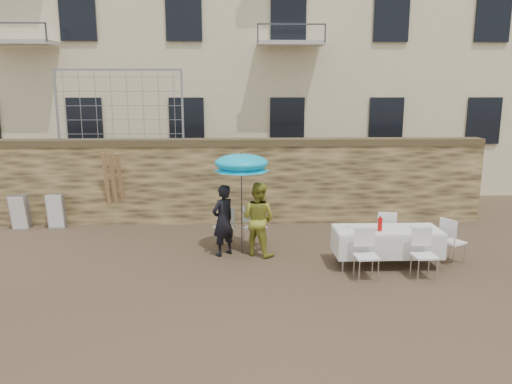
{
  "coord_description": "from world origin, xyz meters",
  "views": [
    {
      "loc": [
        0.04,
        -8.07,
        3.56
      ],
      "look_at": [
        0.4,
        2.2,
        1.4
      ],
      "focal_mm": 35.0,
      "sensor_mm": 36.0,
      "label": 1
    }
  ],
  "objects_px": {
    "chair_stack_right": "(57,210)",
    "banquet_table": "(387,231)",
    "table_chair_front_right": "(425,255)",
    "table_chair_side": "(453,241)",
    "man_suit": "(223,220)",
    "couple_chair_right": "(255,226)",
    "table_chair_back": "(385,231)",
    "couple_chair_left": "(224,227)",
    "umbrella": "(241,166)",
    "woman_dress": "(258,219)",
    "table_chair_front_left": "(367,255)",
    "chair_stack_left": "(22,210)",
    "soda_bottle": "(380,225)"
  },
  "relations": [
    {
      "from": "couple_chair_left",
      "to": "chair_stack_left",
      "type": "xyz_separation_m",
      "value": [
        -5.25,
        1.78,
        -0.02
      ]
    },
    {
      "from": "soda_bottle",
      "to": "table_chair_front_left",
      "type": "relative_size",
      "value": 0.27
    },
    {
      "from": "umbrella",
      "to": "banquet_table",
      "type": "bearing_deg",
      "value": -16.48
    },
    {
      "from": "couple_chair_right",
      "to": "banquet_table",
      "type": "distance_m",
      "value": 2.95
    },
    {
      "from": "couple_chair_right",
      "to": "man_suit",
      "type": "bearing_deg",
      "value": 76.9
    },
    {
      "from": "couple_chair_left",
      "to": "table_chair_side",
      "type": "height_order",
      "value": "same"
    },
    {
      "from": "table_chair_front_right",
      "to": "woman_dress",
      "type": "bearing_deg",
      "value": 150.3
    },
    {
      "from": "umbrella",
      "to": "banquet_table",
      "type": "distance_m",
      "value": 3.28
    },
    {
      "from": "umbrella",
      "to": "banquet_table",
      "type": "height_order",
      "value": "umbrella"
    },
    {
      "from": "table_chair_front_right",
      "to": "man_suit",
      "type": "bearing_deg",
      "value": 154.93
    },
    {
      "from": "man_suit",
      "to": "chair_stack_right",
      "type": "xyz_separation_m",
      "value": [
        -4.35,
        2.33,
        -0.31
      ]
    },
    {
      "from": "man_suit",
      "to": "table_chair_front_right",
      "type": "bearing_deg",
      "value": 115.25
    },
    {
      "from": "woman_dress",
      "to": "chair_stack_right",
      "type": "bearing_deg",
      "value": 7.73
    },
    {
      "from": "woman_dress",
      "to": "table_chair_side",
      "type": "distance_m",
      "value": 4.04
    },
    {
      "from": "woman_dress",
      "to": "table_chair_front_right",
      "type": "xyz_separation_m",
      "value": [
        3.07,
        -1.52,
        -0.32
      ]
    },
    {
      "from": "banquet_table",
      "to": "chair_stack_right",
      "type": "height_order",
      "value": "chair_stack_right"
    },
    {
      "from": "woman_dress",
      "to": "banquet_table",
      "type": "relative_size",
      "value": 0.76
    },
    {
      "from": "man_suit",
      "to": "table_chair_front_left",
      "type": "xyz_separation_m",
      "value": [
        2.72,
        -1.52,
        -0.29
      ]
    },
    {
      "from": "banquet_table",
      "to": "woman_dress",
      "type": "bearing_deg",
      "value": 163.45
    },
    {
      "from": "couple_chair_left",
      "to": "soda_bottle",
      "type": "relative_size",
      "value": 3.69
    },
    {
      "from": "man_suit",
      "to": "table_chair_back",
      "type": "relative_size",
      "value": 1.61
    },
    {
      "from": "chair_stack_right",
      "to": "banquet_table",
      "type": "bearing_deg",
      "value": -21.98
    },
    {
      "from": "table_chair_back",
      "to": "chair_stack_left",
      "type": "relative_size",
      "value": 1.04
    },
    {
      "from": "banquet_table",
      "to": "table_chair_side",
      "type": "xyz_separation_m",
      "value": [
        1.4,
        0.1,
        -0.25
      ]
    },
    {
      "from": "couple_chair_left",
      "to": "woman_dress",
      "type": "bearing_deg",
      "value": 125.98
    },
    {
      "from": "table_chair_back",
      "to": "chair_stack_right",
      "type": "xyz_separation_m",
      "value": [
        -7.87,
        2.3,
        -0.02
      ]
    },
    {
      "from": "banquet_table",
      "to": "umbrella",
      "type": "bearing_deg",
      "value": 163.52
    },
    {
      "from": "couple_chair_left",
      "to": "table_chair_front_left",
      "type": "height_order",
      "value": "same"
    },
    {
      "from": "woman_dress",
      "to": "table_chair_back",
      "type": "bearing_deg",
      "value": -146.97
    },
    {
      "from": "man_suit",
      "to": "woman_dress",
      "type": "xyz_separation_m",
      "value": [
        0.75,
        0.0,
        0.02
      ]
    },
    {
      "from": "table_chair_front_right",
      "to": "table_chair_back",
      "type": "height_order",
      "value": "same"
    },
    {
      "from": "couple_chair_right",
      "to": "chair_stack_left",
      "type": "relative_size",
      "value": 1.04
    },
    {
      "from": "banquet_table",
      "to": "table_chair_front_left",
      "type": "distance_m",
      "value": 0.99
    },
    {
      "from": "table_chair_front_left",
      "to": "table_chair_side",
      "type": "bearing_deg",
      "value": 19.86
    },
    {
      "from": "umbrella",
      "to": "banquet_table",
      "type": "relative_size",
      "value": 0.98
    },
    {
      "from": "umbrella",
      "to": "couple_chair_right",
      "type": "xyz_separation_m",
      "value": [
        0.3,
        0.45,
        -1.46
      ]
    },
    {
      "from": "table_chair_front_right",
      "to": "table_chair_back",
      "type": "bearing_deg",
      "value": 97.49
    },
    {
      "from": "couple_chair_left",
      "to": "chair_stack_right",
      "type": "distance_m",
      "value": 4.7
    },
    {
      "from": "banquet_table",
      "to": "soda_bottle",
      "type": "relative_size",
      "value": 8.08
    },
    {
      "from": "umbrella",
      "to": "table_chair_front_right",
      "type": "distance_m",
      "value": 4.06
    },
    {
      "from": "chair_stack_right",
      "to": "couple_chair_right",
      "type": "bearing_deg",
      "value": -19.44
    },
    {
      "from": "table_chair_front_left",
      "to": "couple_chair_right",
      "type": "bearing_deg",
      "value": 131.27
    },
    {
      "from": "couple_chair_left",
      "to": "couple_chair_right",
      "type": "relative_size",
      "value": 1.0
    },
    {
      "from": "chair_stack_left",
      "to": "chair_stack_right",
      "type": "bearing_deg",
      "value": 0.0
    },
    {
      "from": "woman_dress",
      "to": "banquet_table",
      "type": "bearing_deg",
      "value": -164.24
    },
    {
      "from": "man_suit",
      "to": "table_chair_front_right",
      "type": "height_order",
      "value": "man_suit"
    },
    {
      "from": "table_chair_front_right",
      "to": "table_chair_back",
      "type": "xyz_separation_m",
      "value": [
        -0.3,
        1.55,
        0.0
      ]
    },
    {
      "from": "umbrella",
      "to": "table_chair_back",
      "type": "distance_m",
      "value": 3.45
    },
    {
      "from": "table_chair_front_right",
      "to": "table_chair_side",
      "type": "distance_m",
      "value": 1.24
    },
    {
      "from": "umbrella",
      "to": "couple_chair_right",
      "type": "height_order",
      "value": "umbrella"
    }
  ]
}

